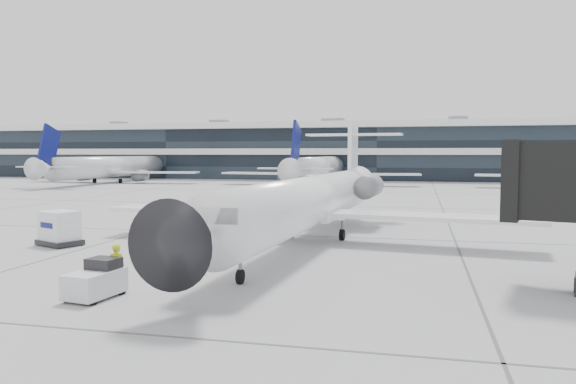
% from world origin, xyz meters
% --- Properties ---
extents(ground, '(220.00, 220.00, 0.00)m').
position_xyz_m(ground, '(0.00, 0.00, 0.00)').
color(ground, '#9A9A9D').
rests_on(ground, ground).
extents(terminal, '(170.00, 22.00, 10.00)m').
position_xyz_m(terminal, '(0.00, 82.00, 5.00)').
color(terminal, black).
rests_on(terminal, ground).
extents(bg_jet_left, '(32.00, 40.00, 9.60)m').
position_xyz_m(bg_jet_left, '(-45.00, 55.00, 0.00)').
color(bg_jet_left, silver).
rests_on(bg_jet_left, ground).
extents(bg_jet_center, '(32.00, 40.00, 9.60)m').
position_xyz_m(bg_jet_center, '(-8.00, 55.00, 0.00)').
color(bg_jet_center, silver).
rests_on(bg_jet_center, ground).
extents(regional_jet, '(25.66, 32.06, 7.40)m').
position_xyz_m(regional_jet, '(1.72, -2.35, 2.53)').
color(regional_jet, white).
rests_on(regional_jet, ground).
extents(ramp_worker, '(0.80, 0.73, 1.83)m').
position_xyz_m(ramp_worker, '(-3.26, -15.58, 0.92)').
color(ramp_worker, '#D1E618').
rests_on(ramp_worker, ground).
extents(baggage_tug, '(1.58, 2.33, 1.38)m').
position_xyz_m(baggage_tug, '(-3.47, -16.59, 0.62)').
color(baggage_tug, silver).
rests_on(baggage_tug, ground).
extents(cargo_uld, '(2.85, 2.54, 1.92)m').
position_xyz_m(cargo_uld, '(-11.96, -6.76, 0.96)').
color(cargo_uld, black).
rests_on(cargo_uld, ground).
extents(traffic_cone, '(0.48, 0.48, 0.56)m').
position_xyz_m(traffic_cone, '(-7.42, 4.16, 0.26)').
color(traffic_cone, '#FF500D').
rests_on(traffic_cone, ground).
extents(far_tug, '(2.09, 2.63, 1.46)m').
position_xyz_m(far_tug, '(-11.26, 28.55, 0.66)').
color(far_tug, black).
rests_on(far_tug, ground).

